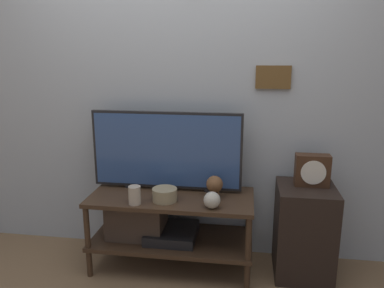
% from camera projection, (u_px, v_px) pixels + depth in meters
% --- Properties ---
extents(wall_back, '(6.40, 0.08, 2.70)m').
position_uv_depth(wall_back, '(178.00, 80.00, 2.78)').
color(wall_back, '#B2BCC6').
rests_on(wall_back, ground_plane).
extents(media_console, '(1.17, 0.51, 0.56)m').
position_uv_depth(media_console, '(159.00, 221.00, 2.75)').
color(media_console, '#422D1E').
rests_on(media_console, ground_plane).
extents(television, '(1.10, 0.05, 0.59)m').
position_uv_depth(television, '(166.00, 150.00, 2.73)').
color(television, black).
rests_on(television, media_console).
extents(vase_round_glass, '(0.11, 0.11, 0.11)m').
position_uv_depth(vase_round_glass, '(212.00, 200.00, 2.45)').
color(vase_round_glass, beige).
rests_on(vase_round_glass, media_console).
extents(vase_wide_bowl, '(0.17, 0.17, 0.09)m').
position_uv_depth(vase_wide_bowl, '(165.00, 195.00, 2.58)').
color(vase_wide_bowl, tan).
rests_on(vase_wide_bowl, media_console).
extents(candle_jar, '(0.08, 0.08, 0.13)m').
position_uv_depth(candle_jar, '(135.00, 195.00, 2.52)').
color(candle_jar, '#C1B29E').
rests_on(candle_jar, media_console).
extents(decorative_bust, '(0.12, 0.12, 0.16)m').
position_uv_depth(decorative_bust, '(215.00, 185.00, 2.62)').
color(decorative_bust, brown).
rests_on(decorative_bust, media_console).
extents(side_table, '(0.39, 0.42, 0.65)m').
position_uv_depth(side_table, '(304.00, 231.00, 2.65)').
color(side_table, black).
rests_on(side_table, ground_plane).
extents(mantel_clock, '(0.23, 0.11, 0.22)m').
position_uv_depth(mantel_clock, '(312.00, 170.00, 2.57)').
color(mantel_clock, '#422819').
rests_on(mantel_clock, side_table).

